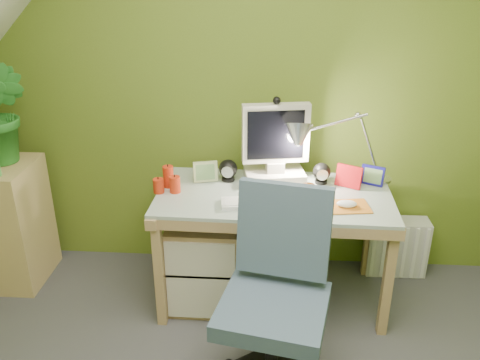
# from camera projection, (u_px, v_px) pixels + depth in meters

# --- Properties ---
(wall_back) EXTENTS (3.20, 0.01, 2.40)m
(wall_back) POSITION_uv_depth(u_px,v_px,m) (247.00, 85.00, 3.00)
(wall_back) COLOR olive
(wall_back) RESTS_ON floor
(desk) EXTENTS (1.31, 0.68, 0.69)m
(desk) POSITION_uv_depth(u_px,v_px,m) (272.00, 247.00, 2.95)
(desk) COLOR tan
(desk) RESTS_ON floor
(monitor) EXTENTS (0.39, 0.27, 0.50)m
(monitor) POSITION_uv_depth(u_px,v_px,m) (276.00, 140.00, 2.88)
(monitor) COLOR beige
(monitor) RESTS_ON desk
(speaker_left) EXTENTS (0.13, 0.13, 0.13)m
(speaker_left) POSITION_uv_depth(u_px,v_px,m) (228.00, 170.00, 2.95)
(speaker_left) COLOR black
(speaker_left) RESTS_ON desk
(speaker_right) EXTENTS (0.11, 0.11, 0.12)m
(speaker_right) POSITION_uv_depth(u_px,v_px,m) (322.00, 173.00, 2.92)
(speaker_right) COLOR black
(speaker_right) RESTS_ON desk
(keyboard) EXTENTS (0.41, 0.17, 0.02)m
(keyboard) POSITION_uv_depth(u_px,v_px,m) (259.00, 203.00, 2.69)
(keyboard) COLOR white
(keyboard) RESTS_ON desk
(mousepad) EXTENTS (0.26, 0.20, 0.01)m
(mousepad) POSITION_uv_depth(u_px,v_px,m) (346.00, 206.00, 2.66)
(mousepad) COLOR #BB6A1D
(mousepad) RESTS_ON desk
(mouse) EXTENTS (0.11, 0.07, 0.04)m
(mouse) POSITION_uv_depth(u_px,v_px,m) (347.00, 204.00, 2.65)
(mouse) COLOR white
(mouse) RESTS_ON mousepad
(amber_tumbler) EXTENTS (0.08, 0.08, 0.09)m
(amber_tumbler) POSITION_uv_depth(u_px,v_px,m) (308.00, 193.00, 2.71)
(amber_tumbler) COLOR brown
(amber_tumbler) RESTS_ON desk
(candle_cluster) EXTENTS (0.19, 0.18, 0.12)m
(candle_cluster) POSITION_uv_depth(u_px,v_px,m) (167.00, 179.00, 2.83)
(candle_cluster) COLOR red
(candle_cluster) RESTS_ON desk
(photo_frame_red) EXTENTS (0.14, 0.09, 0.13)m
(photo_frame_red) POSITION_uv_depth(u_px,v_px,m) (349.00, 176.00, 2.87)
(photo_frame_red) COLOR red
(photo_frame_red) RESTS_ON desk
(photo_frame_blue) EXTENTS (0.13, 0.07, 0.11)m
(photo_frame_blue) POSITION_uv_depth(u_px,v_px,m) (373.00, 175.00, 2.90)
(photo_frame_blue) COLOR navy
(photo_frame_blue) RESTS_ON desk
(photo_frame_green) EXTENTS (0.14, 0.06, 0.12)m
(photo_frame_green) POSITION_uv_depth(u_px,v_px,m) (205.00, 172.00, 2.94)
(photo_frame_green) COLOR #B6C588
(photo_frame_green) RESTS_ON desk
(desk_lamp) EXTENTS (0.61, 0.34, 0.62)m
(desk_lamp) POSITION_uv_depth(u_px,v_px,m) (357.00, 131.00, 2.82)
(desk_lamp) COLOR silver
(desk_lamp) RESTS_ON desk
(side_ledge) EXTENTS (0.29, 0.44, 0.78)m
(side_ledge) POSITION_uv_depth(u_px,v_px,m) (17.00, 224.00, 3.13)
(side_ledge) COLOR tan
(side_ledge) RESTS_ON floor
(task_chair) EXTENTS (0.62, 0.62, 0.96)m
(task_chair) POSITION_uv_depth(u_px,v_px,m) (273.00, 308.00, 2.24)
(task_chair) COLOR #40556A
(task_chair) RESTS_ON floor
(radiator) EXTENTS (0.38, 0.16, 0.38)m
(radiator) POSITION_uv_depth(u_px,v_px,m) (396.00, 246.00, 3.26)
(radiator) COLOR silver
(radiator) RESTS_ON floor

